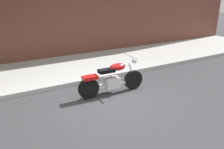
% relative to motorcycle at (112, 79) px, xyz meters
% --- Properties ---
extents(ground_plane, '(60.00, 60.00, 0.00)m').
position_rel_motorcycle_xyz_m(ground_plane, '(-0.33, -0.43, -0.45)').
color(ground_plane, '#38383D').
extents(sidewalk, '(21.93, 3.30, 0.14)m').
position_rel_motorcycle_xyz_m(sidewalk, '(-0.33, 2.76, -0.38)').
color(sidewalk, '#ADADAD').
rests_on(sidewalk, ground).
extents(motorcycle, '(2.11, 0.70, 1.10)m').
position_rel_motorcycle_xyz_m(motorcycle, '(0.00, 0.00, 0.00)').
color(motorcycle, black).
rests_on(motorcycle, ground).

